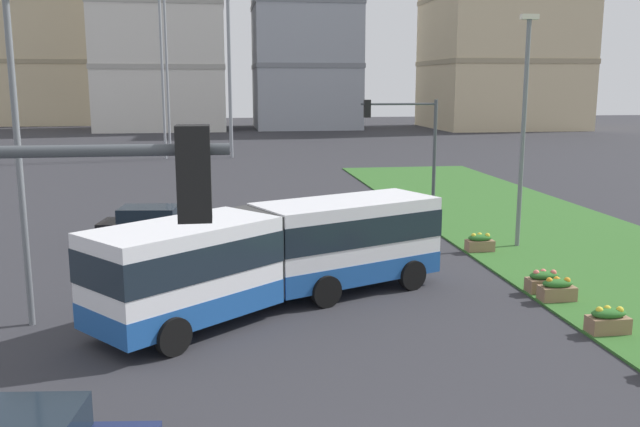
{
  "coord_description": "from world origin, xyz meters",
  "views": [
    {
      "loc": [
        -3.1,
        -8.75,
        6.75
      ],
      "look_at": [
        0.39,
        14.9,
        2.2
      ],
      "focal_mm": 38.45,
      "sensor_mm": 36.0,
      "label": 1
    }
  ],
  "objects_px": {
    "car_black_sedan": "(152,226)",
    "flower_planter_5": "(480,242)",
    "traffic_light_far_right": "(411,141)",
    "apartment_tower_eastcentre": "(504,0)",
    "streetlight_median": "(524,123)",
    "flower_planter_4": "(544,281)",
    "streetlight_left": "(18,147)",
    "flower_planter_3": "(557,289)",
    "flower_planter_2": "(608,320)",
    "articulated_bus": "(277,254)"
  },
  "relations": [
    {
      "from": "traffic_light_far_right",
      "to": "apartment_tower_eastcentre",
      "type": "distance_m",
      "value": 80.05
    },
    {
      "from": "car_black_sedan",
      "to": "flower_planter_5",
      "type": "bearing_deg",
      "value": -15.53
    },
    {
      "from": "flower_planter_4",
      "to": "streetlight_left",
      "type": "distance_m",
      "value": 16.42
    },
    {
      "from": "flower_planter_2",
      "to": "flower_planter_5",
      "type": "height_order",
      "value": "same"
    },
    {
      "from": "flower_planter_2",
      "to": "streetlight_median",
      "type": "xyz_separation_m",
      "value": [
        1.9,
        10.01,
        4.74
      ]
    },
    {
      "from": "flower_planter_4",
      "to": "streetlight_left",
      "type": "height_order",
      "value": "streetlight_left"
    },
    {
      "from": "traffic_light_far_right",
      "to": "apartment_tower_eastcentre",
      "type": "xyz_separation_m",
      "value": [
        34.14,
        70.85,
        14.9
      ]
    },
    {
      "from": "articulated_bus",
      "to": "streetlight_left",
      "type": "distance_m",
      "value": 7.86
    },
    {
      "from": "flower_planter_3",
      "to": "streetlight_median",
      "type": "distance_m",
      "value": 8.78
    },
    {
      "from": "articulated_bus",
      "to": "car_black_sedan",
      "type": "bearing_deg",
      "value": 116.49
    },
    {
      "from": "flower_planter_5",
      "to": "streetlight_left",
      "type": "xyz_separation_m",
      "value": [
        -15.74,
        -6.19,
        4.64
      ]
    },
    {
      "from": "streetlight_median",
      "to": "car_black_sedan",
      "type": "bearing_deg",
      "value": 168.73
    },
    {
      "from": "flower_planter_4",
      "to": "streetlight_left",
      "type": "relative_size",
      "value": 0.12
    },
    {
      "from": "flower_planter_4",
      "to": "streetlight_left",
      "type": "bearing_deg",
      "value": -177.78
    },
    {
      "from": "traffic_light_far_right",
      "to": "streetlight_left",
      "type": "distance_m",
      "value": 18.1
    },
    {
      "from": "traffic_light_far_right",
      "to": "flower_planter_4",
      "type": "bearing_deg",
      "value": -81.67
    },
    {
      "from": "car_black_sedan",
      "to": "streetlight_median",
      "type": "relative_size",
      "value": 0.49
    },
    {
      "from": "apartment_tower_eastcentre",
      "to": "streetlight_left",
      "type": "bearing_deg",
      "value": -120.49
    },
    {
      "from": "articulated_bus",
      "to": "apartment_tower_eastcentre",
      "type": "height_order",
      "value": "apartment_tower_eastcentre"
    },
    {
      "from": "traffic_light_far_right",
      "to": "flower_planter_3",
      "type": "bearing_deg",
      "value": -82.31
    },
    {
      "from": "flower_planter_3",
      "to": "traffic_light_far_right",
      "type": "height_order",
      "value": "traffic_light_far_right"
    },
    {
      "from": "streetlight_median",
      "to": "streetlight_left",
      "type": "bearing_deg",
      "value": -158.76
    },
    {
      "from": "flower_planter_3",
      "to": "apartment_tower_eastcentre",
      "type": "relative_size",
      "value": 0.03
    },
    {
      "from": "traffic_light_far_right",
      "to": "streetlight_median",
      "type": "distance_m",
      "value": 5.65
    },
    {
      "from": "articulated_bus",
      "to": "flower_planter_4",
      "type": "bearing_deg",
      "value": -0.32
    },
    {
      "from": "articulated_bus",
      "to": "streetlight_median",
      "type": "xyz_separation_m",
      "value": [
        10.58,
        6.2,
        3.51
      ]
    },
    {
      "from": "car_black_sedan",
      "to": "traffic_light_far_right",
      "type": "xyz_separation_m",
      "value": [
        11.73,
        1.33,
        3.37
      ]
    },
    {
      "from": "traffic_light_far_right",
      "to": "streetlight_left",
      "type": "xyz_separation_m",
      "value": [
        -14.19,
        -11.21,
        0.93
      ]
    },
    {
      "from": "flower_planter_2",
      "to": "streetlight_left",
      "type": "distance_m",
      "value": 16.71
    },
    {
      "from": "flower_planter_5",
      "to": "streetlight_median",
      "type": "height_order",
      "value": "streetlight_median"
    },
    {
      "from": "flower_planter_2",
      "to": "apartment_tower_eastcentre",
      "type": "xyz_separation_m",
      "value": [
        32.59,
        85.22,
        18.6
      ]
    },
    {
      "from": "car_black_sedan",
      "to": "flower_planter_2",
      "type": "relative_size",
      "value": 4.18
    },
    {
      "from": "flower_planter_5",
      "to": "traffic_light_far_right",
      "type": "bearing_deg",
      "value": 107.18
    },
    {
      "from": "articulated_bus",
      "to": "apartment_tower_eastcentre",
      "type": "distance_m",
      "value": 92.91
    },
    {
      "from": "traffic_light_far_right",
      "to": "flower_planter_5",
      "type": "bearing_deg",
      "value": -72.82
    },
    {
      "from": "car_black_sedan",
      "to": "streetlight_median",
      "type": "bearing_deg",
      "value": -11.27
    },
    {
      "from": "articulated_bus",
      "to": "streetlight_left",
      "type": "height_order",
      "value": "streetlight_left"
    },
    {
      "from": "flower_planter_3",
      "to": "flower_planter_5",
      "type": "bearing_deg",
      "value": 90.0
    },
    {
      "from": "streetlight_median",
      "to": "traffic_light_far_right",
      "type": "bearing_deg",
      "value": 128.42
    },
    {
      "from": "articulated_bus",
      "to": "streetlight_median",
      "type": "relative_size",
      "value": 1.19
    },
    {
      "from": "streetlight_median",
      "to": "flower_planter_2",
      "type": "bearing_deg",
      "value": -100.75
    },
    {
      "from": "flower_planter_4",
      "to": "traffic_light_far_right",
      "type": "xyz_separation_m",
      "value": [
        -1.55,
        10.6,
        3.7
      ]
    },
    {
      "from": "car_black_sedan",
      "to": "flower_planter_4",
      "type": "distance_m",
      "value": 16.2
    },
    {
      "from": "traffic_light_far_right",
      "to": "flower_planter_2",
      "type": "bearing_deg",
      "value": -83.83
    },
    {
      "from": "car_black_sedan",
      "to": "streetlight_median",
      "type": "distance_m",
      "value": 16.09
    },
    {
      "from": "flower_planter_2",
      "to": "car_black_sedan",
      "type": "bearing_deg",
      "value": 135.53
    },
    {
      "from": "flower_planter_3",
      "to": "streetlight_left",
      "type": "bearing_deg",
      "value": 178.95
    },
    {
      "from": "flower_planter_2",
      "to": "flower_planter_5",
      "type": "relative_size",
      "value": 1.0
    },
    {
      "from": "flower_planter_4",
      "to": "streetlight_median",
      "type": "height_order",
      "value": "streetlight_median"
    },
    {
      "from": "car_black_sedan",
      "to": "flower_planter_3",
      "type": "distance_m",
      "value": 16.73
    }
  ]
}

